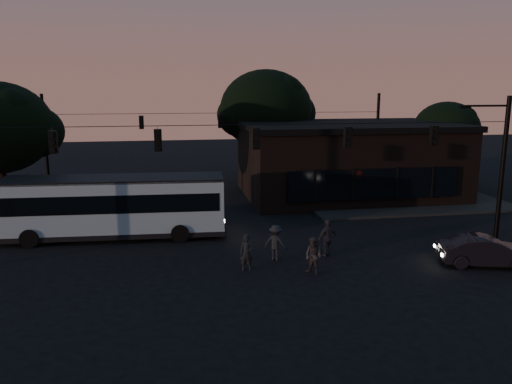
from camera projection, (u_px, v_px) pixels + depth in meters
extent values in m
plane|color=black|center=(273.00, 282.00, 20.55)|extent=(120.00, 120.00, 0.00)
cube|color=black|center=(395.00, 198.00, 36.08)|extent=(14.00, 10.00, 0.15)
cube|color=black|center=(12.00, 213.00, 31.66)|extent=(14.00, 10.00, 0.15)
cube|color=black|center=(347.00, 162.00, 37.01)|extent=(15.00, 10.00, 5.00)
cube|color=black|center=(349.00, 126.00, 36.46)|extent=(15.40, 10.40, 0.40)
cube|color=black|center=(375.00, 184.00, 32.21)|extent=(11.50, 0.18, 2.00)
cylinder|color=black|center=(266.00, 159.00, 42.04)|extent=(0.44, 0.44, 4.00)
ellipsoid|color=black|center=(266.00, 109.00, 41.19)|extent=(7.60, 7.60, 6.46)
cylinder|color=black|center=(443.00, 168.00, 40.67)|extent=(0.44, 0.44, 3.00)
ellipsoid|color=black|center=(446.00, 129.00, 40.03)|extent=(5.20, 5.20, 4.42)
cylinder|color=black|center=(4.00, 190.00, 30.34)|extent=(0.44, 0.44, 3.60)
cylinder|color=black|center=(502.00, 169.00, 25.86)|extent=(0.24, 0.24, 7.50)
cylinder|color=black|center=(256.00, 125.00, 23.15)|extent=(26.00, 0.03, 0.03)
cube|color=black|center=(53.00, 142.00, 21.76)|extent=(0.34, 0.30, 1.00)
cube|color=black|center=(158.00, 140.00, 22.52)|extent=(0.34, 0.30, 1.00)
cube|color=black|center=(256.00, 139.00, 23.29)|extent=(0.34, 0.30, 1.00)
cube|color=black|center=(348.00, 137.00, 24.05)|extent=(0.34, 0.30, 1.00)
cube|color=black|center=(434.00, 136.00, 24.82)|extent=(0.34, 0.30, 1.00)
cylinder|color=black|center=(46.00, 145.00, 36.87)|extent=(0.24, 0.24, 7.50)
cylinder|color=black|center=(377.00, 139.00, 41.29)|extent=(0.24, 0.24, 7.50)
cylinder|color=black|center=(220.00, 113.00, 38.63)|extent=(26.00, 0.03, 0.03)
cube|color=black|center=(141.00, 122.00, 37.74)|extent=(0.34, 0.30, 1.00)
cube|color=black|center=(220.00, 121.00, 38.76)|extent=(0.34, 0.30, 1.00)
cube|color=black|center=(295.00, 121.00, 39.78)|extent=(0.34, 0.30, 1.00)
cube|color=#9BB6C5|center=(114.00, 204.00, 26.45)|extent=(11.65, 3.26, 2.72)
cube|color=black|center=(114.00, 199.00, 26.40)|extent=(11.19, 3.27, 0.94)
cube|color=black|center=(113.00, 179.00, 26.18)|extent=(11.65, 3.26, 0.16)
cube|color=black|center=(116.00, 231.00, 26.75)|extent=(11.76, 3.32, 0.26)
cylinder|color=black|center=(29.00, 239.00, 24.99)|extent=(0.96, 0.31, 0.94)
cylinder|color=black|center=(45.00, 225.00, 27.53)|extent=(0.96, 0.31, 0.94)
cylinder|color=black|center=(180.00, 234.00, 25.86)|extent=(0.96, 0.31, 0.94)
cylinder|color=black|center=(181.00, 221.00, 28.40)|extent=(0.96, 0.31, 0.94)
imported|color=black|center=(486.00, 251.00, 22.39)|extent=(4.33, 2.50, 1.35)
imported|color=black|center=(247.00, 253.00, 21.76)|extent=(0.64, 0.47, 1.62)
imported|color=#302B2B|center=(313.00, 256.00, 21.32)|extent=(0.97, 1.01, 1.64)
imported|color=#27262E|center=(328.00, 238.00, 23.64)|extent=(1.14, 0.74, 1.79)
imported|color=black|center=(276.00, 243.00, 23.06)|extent=(1.26, 1.11, 1.69)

